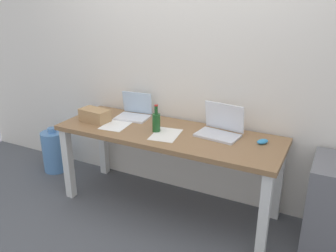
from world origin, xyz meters
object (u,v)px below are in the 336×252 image
(filing_cabinet, at_px, (336,207))
(cardboard_box, at_px, (95,115))
(laptop_right, at_px, (220,128))
(beer_bottle, at_px, (156,122))
(computer_mouse, at_px, (263,141))
(water_cooler_jug, at_px, (54,151))
(desk, at_px, (168,142))
(laptop_left, at_px, (134,112))

(filing_cabinet, bearing_deg, cardboard_box, -175.86)
(filing_cabinet, bearing_deg, laptop_right, 177.00)
(beer_bottle, relative_size, computer_mouse, 2.30)
(cardboard_box, distance_m, water_cooler_jug, 0.90)
(laptop_right, height_order, computer_mouse, laptop_right)
(beer_bottle, bearing_deg, water_cooler_jug, 175.33)
(laptop_right, relative_size, water_cooler_jug, 0.75)
(desk, bearing_deg, cardboard_box, -174.40)
(cardboard_box, bearing_deg, computer_mouse, 6.90)
(desk, bearing_deg, filing_cabinet, 3.37)
(laptop_right, height_order, filing_cabinet, laptop_right)
(laptop_left, height_order, laptop_right, laptop_right)
(computer_mouse, distance_m, water_cooler_jug, 2.22)
(desk, height_order, laptop_left, laptop_left)
(laptop_right, height_order, water_cooler_jug, laptop_right)
(laptop_left, relative_size, laptop_right, 0.86)
(computer_mouse, height_order, filing_cabinet, computer_mouse)
(desk, relative_size, filing_cabinet, 2.74)
(cardboard_box, relative_size, filing_cabinet, 0.39)
(laptop_left, relative_size, computer_mouse, 3.13)
(laptop_left, distance_m, filing_cabinet, 1.83)
(beer_bottle, xyz_separation_m, cardboard_box, (-0.61, -0.03, -0.03))
(filing_cabinet, bearing_deg, computer_mouse, 177.12)
(cardboard_box, bearing_deg, desk, 5.60)
(water_cooler_jug, bearing_deg, computer_mouse, 1.03)
(laptop_left, bearing_deg, water_cooler_jug, -173.29)
(desk, relative_size, cardboard_box, 7.13)
(laptop_right, bearing_deg, filing_cabinet, -3.00)
(laptop_left, height_order, cardboard_box, laptop_left)
(desk, xyz_separation_m, computer_mouse, (0.76, 0.11, 0.11))
(desk, height_order, water_cooler_jug, desk)
(laptop_right, height_order, cardboard_box, laptop_right)
(laptop_right, distance_m, filing_cabinet, 1.02)
(cardboard_box, distance_m, filing_cabinet, 2.09)
(laptop_left, bearing_deg, computer_mouse, -3.51)
(laptop_right, relative_size, filing_cabinet, 0.53)
(laptop_right, bearing_deg, computer_mouse, -3.19)
(water_cooler_jug, relative_size, filing_cabinet, 0.70)
(laptop_right, distance_m, water_cooler_jug, 1.89)
(cardboard_box, xyz_separation_m, filing_cabinet, (2.04, 0.15, -0.43))
(cardboard_box, bearing_deg, beer_bottle, 2.87)
(beer_bottle, bearing_deg, computer_mouse, 9.77)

